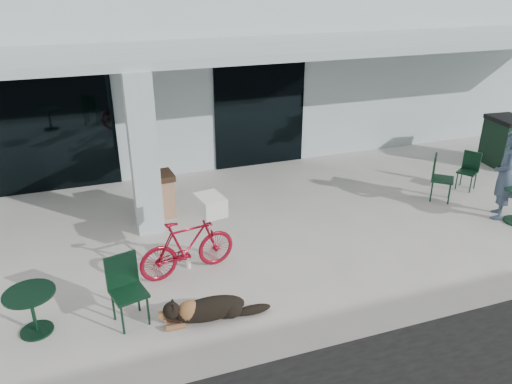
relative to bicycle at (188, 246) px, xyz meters
name	(u,v)px	position (x,y,z in m)	size (l,w,h in m)	color
ground	(260,275)	(1.12, -0.48, -0.51)	(80.00, 80.00, 0.00)	beige
building	(163,61)	(1.12, 8.02, 1.74)	(22.00, 7.00, 4.50)	#A2B2B8
storefront_glass_left	(52,134)	(-2.08, 4.50, 0.84)	(2.80, 0.06, 2.70)	black
storefront_glass_right	(260,115)	(2.92, 4.50, 0.84)	(2.40, 0.06, 2.70)	black
column	(144,155)	(-0.38, 1.82, 1.05)	(0.50, 0.50, 3.12)	#A2B2B8
overhang	(201,51)	(1.12, 3.12, 2.70)	(22.00, 2.80, 0.18)	#A2B2B8
bicycle	(188,246)	(0.00, 0.00, 0.00)	(0.48, 1.69, 1.02)	maroon
laundry_basket	(210,205)	(0.44, 0.08, 0.67)	(0.54, 0.40, 0.32)	white
dog	(210,308)	(0.03, -1.34, -0.30)	(1.23, 0.41, 0.41)	black
cup_near_dog	(189,265)	(0.02, 0.15, -0.45)	(0.09, 0.09, 0.11)	white
cafe_table_near	(33,312)	(-2.40, -0.78, -0.17)	(0.71, 0.71, 0.67)	#11301F
cafe_chair_near	(129,292)	(-1.08, -1.02, 0.02)	(0.47, 0.52, 1.05)	#11301F
cafe_chair_far_a	(443,179)	(5.98, 1.02, 0.01)	(0.46, 0.51, 1.03)	#11301F
cafe_chair_far_b	(468,171)	(6.93, 1.32, -0.06)	(0.40, 0.44, 0.89)	#11301F
person	(505,175)	(6.57, -0.08, 0.43)	(0.68, 0.45, 1.87)	#38485F
trash_receptacle	(161,195)	(-0.07, 2.32, -0.03)	(0.56, 0.56, 0.95)	#93694C
wheeled_bin	(505,141)	(8.95, 2.32, 0.13)	(0.79, 1.01, 1.29)	black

